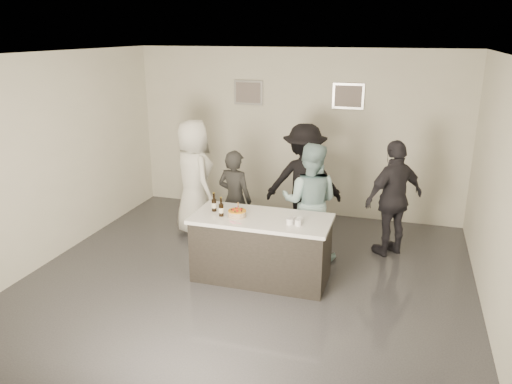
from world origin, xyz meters
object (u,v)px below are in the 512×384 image
beer_bottle_b (221,207)px  person_main_blue (310,202)px  person_guest_right (394,198)px  person_guest_left (194,178)px  person_guest_back (304,181)px  cake (237,214)px  person_main_black (235,200)px  bar_counter (261,248)px  beer_bottle_a (214,202)px

beer_bottle_b → person_main_blue: size_ratio=0.15×
person_main_blue → person_guest_right: 1.28m
person_guest_left → person_guest_back: 1.81m
cake → person_guest_right: person_guest_right is taller
person_main_black → person_guest_right: bearing=-157.0°
cake → person_guest_left: (-1.22, 1.34, 0.02)m
bar_counter → cake: size_ratio=7.61×
beer_bottle_a → person_guest_left: bearing=124.5°
person_main_black → cake: bearing=123.1°
person_guest_back → bar_counter: bearing=70.7°
beer_bottle_a → person_guest_right: bearing=29.6°
person_main_black → person_guest_back: bearing=-128.1°
person_guest_left → person_main_black: bearing=-161.6°
person_guest_left → bar_counter: bearing=-177.9°
bar_counter → person_guest_back: bearing=82.4°
person_main_black → person_guest_left: bearing=-11.3°
beer_bottle_b → bar_counter: bearing=12.8°
bar_counter → person_guest_right: bearing=39.5°
person_main_black → person_main_blue: person_main_blue is taller
bar_counter → beer_bottle_b: size_ratio=7.15×
beer_bottle_b → person_guest_left: person_guest_left is taller
bar_counter → person_guest_back: (0.23, 1.68, 0.49)m
person_guest_back → cake: bearing=61.1°
person_main_blue → beer_bottle_a: bearing=34.4°
person_main_black → beer_bottle_a: bearing=102.5°
beer_bottle_b → cake: bearing=13.4°
person_main_blue → person_guest_back: bearing=-72.8°
person_guest_back → person_main_blue: bearing=96.0°
beer_bottle_a → beer_bottle_b: 0.22m
beer_bottle_a → person_main_blue: person_main_blue is taller
bar_counter → beer_bottle_b: (-0.53, -0.12, 0.58)m
person_guest_left → person_guest_right: person_guest_left is taller
beer_bottle_a → person_main_blue: size_ratio=0.15×
person_guest_back → person_guest_left: bearing=1.5°
cake → person_main_black: (-0.38, 0.98, -0.16)m
person_main_black → person_guest_back: person_guest_back is taller
cake → person_guest_left: person_guest_left is taller
cake → person_guest_left: 1.81m
bar_counter → person_main_blue: bearing=60.2°
person_main_black → person_guest_back: 1.21m
beer_bottle_a → person_guest_back: bearing=60.9°
person_main_black → person_main_blue: (1.18, -0.05, 0.10)m
beer_bottle_a → person_guest_back: person_guest_back is taller
bar_counter → beer_bottle_b: bearing=-167.2°
cake → person_main_blue: person_main_blue is taller
bar_counter → person_main_black: 1.19m
beer_bottle_a → bar_counter: bearing=-2.8°
cake → beer_bottle_a: beer_bottle_a is taller
person_guest_left → cake: bearing=174.0°
bar_counter → person_guest_left: 2.06m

